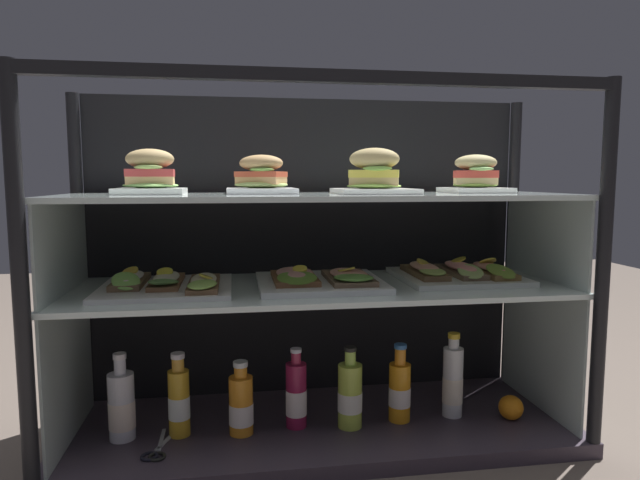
% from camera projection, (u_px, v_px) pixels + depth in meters
% --- Properties ---
extents(ground_plane, '(6.00, 6.00, 0.02)m').
position_uv_depth(ground_plane, '(320.00, 438.00, 1.58)').
color(ground_plane, brown).
rests_on(ground_plane, ground).
extents(case_base_deck, '(1.41, 0.50, 0.04)m').
position_uv_depth(case_base_deck, '(320.00, 428.00, 1.57)').
color(case_base_deck, '#39303B').
rests_on(case_base_deck, ground).
extents(case_frame, '(1.41, 0.50, 0.97)m').
position_uv_depth(case_frame, '(313.00, 244.00, 1.65)').
color(case_frame, black).
rests_on(case_frame, ground).
extents(riser_lower_tier, '(1.34, 0.43, 0.38)m').
position_uv_depth(riser_lower_tier, '(320.00, 356.00, 1.55)').
color(riser_lower_tier, silver).
rests_on(riser_lower_tier, case_base_deck).
extents(shelf_lower_glass, '(1.36, 0.45, 0.01)m').
position_uv_depth(shelf_lower_glass, '(320.00, 288.00, 1.53)').
color(shelf_lower_glass, silver).
rests_on(shelf_lower_glass, riser_lower_tier).
extents(riser_upper_tier, '(1.34, 0.43, 0.24)m').
position_uv_depth(riser_upper_tier, '(320.00, 243.00, 1.51)').
color(riser_upper_tier, silver).
rests_on(riser_upper_tier, shelf_lower_glass).
extents(shelf_upper_glass, '(1.36, 0.45, 0.01)m').
position_uv_depth(shelf_upper_glass, '(320.00, 196.00, 1.50)').
color(shelf_upper_glass, silver).
rests_on(shelf_upper_glass, riser_upper_tier).
extents(plated_roll_sandwich_right_of_center, '(0.18, 0.18, 0.12)m').
position_uv_depth(plated_roll_sandwich_right_of_center, '(150.00, 177.00, 1.45)').
color(plated_roll_sandwich_right_of_center, white).
rests_on(plated_roll_sandwich_right_of_center, shelf_upper_glass).
extents(plated_roll_sandwich_left_of_center, '(0.19, 0.19, 0.11)m').
position_uv_depth(plated_roll_sandwich_left_of_center, '(261.00, 179.00, 1.51)').
color(plated_roll_sandwich_left_of_center, white).
rests_on(plated_roll_sandwich_left_of_center, shelf_upper_glass).
extents(plated_roll_sandwich_far_left, '(0.21, 0.21, 0.12)m').
position_uv_depth(plated_roll_sandwich_far_left, '(374.00, 177.00, 1.49)').
color(plated_roll_sandwich_far_left, white).
rests_on(plated_roll_sandwich_far_left, shelf_upper_glass).
extents(plated_roll_sandwich_mid_left, '(0.17, 0.17, 0.11)m').
position_uv_depth(plated_roll_sandwich_mid_left, '(475.00, 177.00, 1.60)').
color(plated_roll_sandwich_mid_left, white).
rests_on(plated_roll_sandwich_mid_left, shelf_upper_glass).
extents(open_sandwich_tray_right_of_center, '(0.34, 0.32, 0.06)m').
position_uv_depth(open_sandwich_tray_right_of_center, '(166.00, 284.00, 1.46)').
color(open_sandwich_tray_right_of_center, white).
rests_on(open_sandwich_tray_right_of_center, shelf_lower_glass).
extents(open_sandwich_tray_left_of_center, '(0.34, 0.32, 0.06)m').
position_uv_depth(open_sandwich_tray_left_of_center, '(321.00, 280.00, 1.51)').
color(open_sandwich_tray_left_of_center, white).
rests_on(open_sandwich_tray_left_of_center, shelf_lower_glass).
extents(open_sandwich_tray_mid_left, '(0.34, 0.32, 0.06)m').
position_uv_depth(open_sandwich_tray_mid_left, '(458.00, 273.00, 1.61)').
color(open_sandwich_tray_mid_left, white).
rests_on(open_sandwich_tray_mid_left, shelf_lower_glass).
extents(juice_bottle_front_fourth, '(0.07, 0.07, 0.23)m').
position_uv_depth(juice_bottle_front_fourth, '(122.00, 407.00, 1.45)').
color(juice_bottle_front_fourth, white).
rests_on(juice_bottle_front_fourth, case_base_deck).
extents(juice_bottle_tucked_behind, '(0.06, 0.06, 0.23)m').
position_uv_depth(juice_bottle_tucked_behind, '(179.00, 401.00, 1.47)').
color(juice_bottle_tucked_behind, gold).
rests_on(juice_bottle_tucked_behind, case_base_deck).
extents(juice_bottle_back_left, '(0.07, 0.07, 0.20)m').
position_uv_depth(juice_bottle_back_left, '(241.00, 405.00, 1.48)').
color(juice_bottle_back_left, orange).
rests_on(juice_bottle_back_left, case_base_deck).
extents(juice_bottle_front_second, '(0.06, 0.06, 0.22)m').
position_uv_depth(juice_bottle_front_second, '(296.00, 395.00, 1.53)').
color(juice_bottle_front_second, maroon).
rests_on(juice_bottle_front_second, case_base_deck).
extents(juice_bottle_back_right, '(0.07, 0.07, 0.23)m').
position_uv_depth(juice_bottle_back_right, '(350.00, 395.00, 1.52)').
color(juice_bottle_back_right, '#B7D048').
rests_on(juice_bottle_back_right, case_base_deck).
extents(juice_bottle_back_center, '(0.06, 0.06, 0.22)m').
position_uv_depth(juice_bottle_back_center, '(400.00, 391.00, 1.57)').
color(juice_bottle_back_center, orange).
rests_on(juice_bottle_back_center, case_base_deck).
extents(juice_bottle_near_post, '(0.06, 0.06, 0.24)m').
position_uv_depth(juice_bottle_near_post, '(453.00, 382.00, 1.60)').
color(juice_bottle_near_post, white).
rests_on(juice_bottle_near_post, case_base_deck).
extents(orange_fruit_beside_bottles, '(0.07, 0.07, 0.07)m').
position_uv_depth(orange_fruit_beside_bottles, '(511.00, 407.00, 1.58)').
color(orange_fruit_beside_bottles, orange).
rests_on(orange_fruit_beside_bottles, case_base_deck).
extents(kitchen_scissors, '(0.09, 0.18, 0.01)m').
position_uv_depth(kitchen_scissors, '(156.00, 452.00, 1.38)').
color(kitchen_scissors, silver).
rests_on(kitchen_scissors, case_base_deck).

